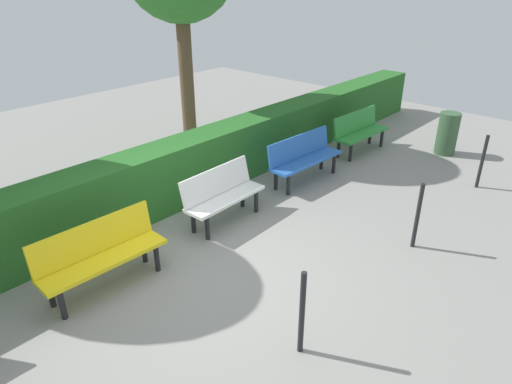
{
  "coord_description": "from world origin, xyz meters",
  "views": [
    {
      "loc": [
        3.29,
        3.8,
        3.63
      ],
      "look_at": [
        -1.36,
        -0.39,
        0.55
      ],
      "focal_mm": 32.11,
      "sensor_mm": 36.0,
      "label": 1
    }
  ],
  "objects_px": {
    "bench_blue": "(304,156)",
    "bench_yellow": "(100,253)",
    "trash_bin": "(447,133)",
    "bench_green": "(359,130)",
    "bench_white": "(222,193)"
  },
  "relations": [
    {
      "from": "bench_white",
      "to": "bench_blue",
      "type": "bearing_deg",
      "value": 177.88
    },
    {
      "from": "bench_green",
      "to": "bench_blue",
      "type": "distance_m",
      "value": 2.03
    },
    {
      "from": "bench_yellow",
      "to": "bench_green",
      "type": "bearing_deg",
      "value": -177.2
    },
    {
      "from": "bench_blue",
      "to": "bench_yellow",
      "type": "relative_size",
      "value": 1.04
    },
    {
      "from": "bench_blue",
      "to": "bench_yellow",
      "type": "bearing_deg",
      "value": 3.61
    },
    {
      "from": "trash_bin",
      "to": "bench_blue",
      "type": "bearing_deg",
      "value": -24.62
    },
    {
      "from": "bench_green",
      "to": "bench_yellow",
      "type": "bearing_deg",
      "value": 3.48
    },
    {
      "from": "bench_green",
      "to": "bench_yellow",
      "type": "relative_size",
      "value": 0.96
    },
    {
      "from": "bench_green",
      "to": "trash_bin",
      "type": "height_order",
      "value": "trash_bin"
    },
    {
      "from": "bench_blue",
      "to": "trash_bin",
      "type": "height_order",
      "value": "trash_bin"
    },
    {
      "from": "bench_blue",
      "to": "trash_bin",
      "type": "bearing_deg",
      "value": 158.19
    },
    {
      "from": "bench_blue",
      "to": "bench_white",
      "type": "height_order",
      "value": "bench_blue"
    },
    {
      "from": "bench_green",
      "to": "bench_blue",
      "type": "relative_size",
      "value": 0.93
    },
    {
      "from": "bench_yellow",
      "to": "trash_bin",
      "type": "distance_m",
      "value": 7.55
    },
    {
      "from": "bench_green",
      "to": "bench_white",
      "type": "distance_m",
      "value": 4.12
    }
  ]
}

